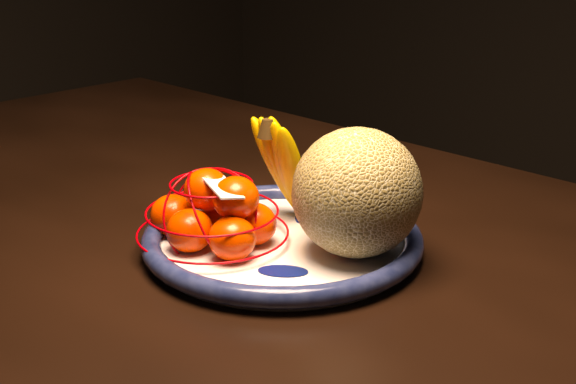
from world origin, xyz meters
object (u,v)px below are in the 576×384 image
Objects in this scene: cantaloupe at (357,193)px; dining_table at (200,278)px; fruit_bowl at (282,240)px; banana_bunch at (286,163)px; mandarin_bag at (215,216)px.

dining_table is at bearing -175.21° from cantaloupe.
banana_bunch is at bearing 126.50° from fruit_bowl.
banana_bunch reaches higher than fruit_bowl.
dining_table is 7.97× the size of mandarin_bag.
banana_bunch is (0.11, 0.05, 0.17)m from dining_table.
cantaloupe is at bearing 9.63° from dining_table.
fruit_bowl is 2.27× the size of cantaloupe.
dining_table is 11.49× the size of cantaloupe.
mandarin_bag is at bearing -150.20° from cantaloupe.
mandarin_bag is (0.09, -0.06, 0.13)m from dining_table.
mandarin_bag reaches higher than fruit_bowl.
banana_bunch is at bearing 167.31° from cantaloupe.
cantaloupe is at bearing 29.80° from mandarin_bag.
cantaloupe is 0.16m from mandarin_bag.
fruit_bowl is 2.28× the size of banana_bunch.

